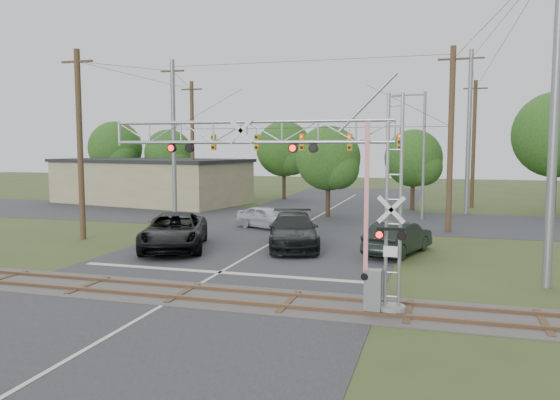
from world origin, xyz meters
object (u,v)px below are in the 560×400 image
(traffic_signal_span, at_px, (316,141))
(pickup_black, at_px, (174,232))
(sedan_silver, at_px, (266,217))
(commercial_building, at_px, (151,181))
(car_dark, at_px, (293,231))
(streetlight, at_px, (421,149))
(crossing_gantry, at_px, (300,178))

(traffic_signal_span, bearing_deg, pickup_black, -117.58)
(sedan_silver, relative_size, commercial_building, 0.22)
(pickup_black, relative_size, car_dark, 1.07)
(pickup_black, xyz_separation_m, streetlight, (11.93, 15.57, 4.27))
(car_dark, relative_size, commercial_building, 0.32)
(pickup_black, xyz_separation_m, commercial_building, (-13.20, 20.99, 1.18))
(crossing_gantry, height_order, car_dark, crossing_gantry)
(commercial_building, bearing_deg, crossing_gantry, -41.60)
(crossing_gantry, distance_m, car_dark, 11.29)
(traffic_signal_span, bearing_deg, sedan_silver, -147.37)
(car_dark, relative_size, sedan_silver, 1.44)
(traffic_signal_span, height_order, streetlight, traffic_signal_span)
(traffic_signal_span, height_order, sedan_silver, traffic_signal_span)
(crossing_gantry, distance_m, streetlight, 24.02)
(pickup_black, bearing_deg, streetlight, 32.09)
(streetlight, bearing_deg, crossing_gantry, -97.41)
(crossing_gantry, distance_m, commercial_building, 36.66)
(crossing_gantry, relative_size, car_dark, 1.64)
(traffic_signal_span, bearing_deg, streetlight, 39.33)
(sedan_silver, bearing_deg, car_dark, -125.37)
(traffic_signal_span, relative_size, streetlight, 2.08)
(car_dark, bearing_deg, traffic_signal_span, 78.13)
(car_dark, bearing_deg, crossing_gantry, -90.14)
(crossing_gantry, height_order, traffic_signal_span, traffic_signal_span)
(pickup_black, height_order, sedan_silver, pickup_black)
(crossing_gantry, bearing_deg, streetlight, 82.59)
(crossing_gantry, bearing_deg, sedan_silver, 111.27)
(sedan_silver, relative_size, streetlight, 0.47)
(car_dark, height_order, commercial_building, commercial_building)
(commercial_building, bearing_deg, traffic_signal_span, -19.04)
(traffic_signal_span, relative_size, commercial_building, 0.99)
(commercial_building, distance_m, streetlight, 25.89)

